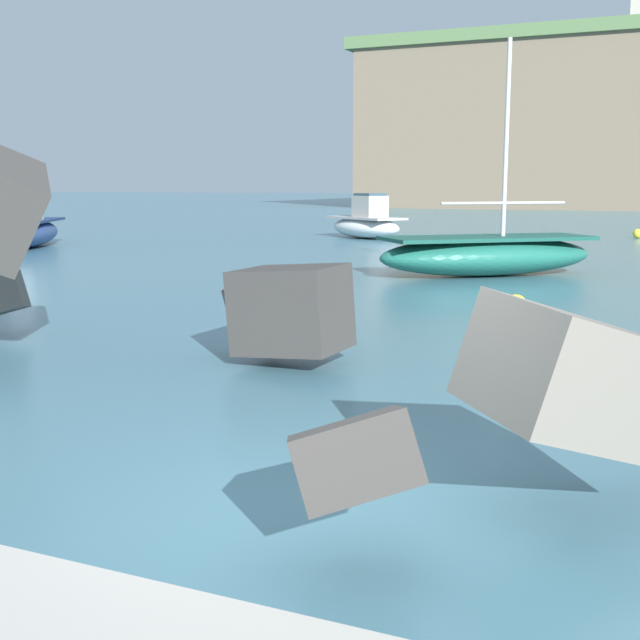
{
  "coord_description": "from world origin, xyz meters",
  "views": [
    {
      "loc": [
        2.33,
        -5.39,
        2.48
      ],
      "look_at": [
        -0.26,
        0.5,
        1.4
      ],
      "focal_mm": 45.74,
      "sensor_mm": 36.0,
      "label": 1
    }
  ],
  "objects_px": {
    "mooring_buoy_inner": "(516,306)",
    "boat_near_left": "(366,224)",
    "boat_near_right": "(487,254)",
    "mooring_buoy_middle": "(638,234)",
    "boat_mid_left": "(27,227)"
  },
  "relations": [
    {
      "from": "boat_near_right",
      "to": "mooring_buoy_middle",
      "type": "relative_size",
      "value": 14.27
    },
    {
      "from": "boat_near_left",
      "to": "mooring_buoy_inner",
      "type": "distance_m",
      "value": 22.73
    },
    {
      "from": "boat_mid_left",
      "to": "mooring_buoy_inner",
      "type": "distance_m",
      "value": 23.02
    },
    {
      "from": "boat_near_left",
      "to": "mooring_buoy_inner",
      "type": "bearing_deg",
      "value": -62.35
    },
    {
      "from": "mooring_buoy_inner",
      "to": "mooring_buoy_middle",
      "type": "distance_m",
      "value": 25.16
    },
    {
      "from": "boat_near_right",
      "to": "mooring_buoy_inner",
      "type": "height_order",
      "value": "boat_near_right"
    },
    {
      "from": "boat_mid_left",
      "to": "boat_near_left",
      "type": "bearing_deg",
      "value": 45.44
    },
    {
      "from": "mooring_buoy_inner",
      "to": "mooring_buoy_middle",
      "type": "relative_size",
      "value": 1.0
    },
    {
      "from": "mooring_buoy_inner",
      "to": "boat_near_left",
      "type": "bearing_deg",
      "value": 117.65
    },
    {
      "from": "boat_near_left",
      "to": "boat_near_right",
      "type": "bearing_deg",
      "value": -57.34
    },
    {
      "from": "boat_near_right",
      "to": "boat_mid_left",
      "type": "distance_m",
      "value": 19.05
    },
    {
      "from": "boat_near_right",
      "to": "mooring_buoy_middle",
      "type": "distance_m",
      "value": 18.51
    },
    {
      "from": "boat_mid_left",
      "to": "mooring_buoy_inner",
      "type": "bearing_deg",
      "value": -24.7
    },
    {
      "from": "boat_near_right",
      "to": "mooring_buoy_inner",
      "type": "bearing_deg",
      "value": -73.37
    },
    {
      "from": "boat_near_left",
      "to": "boat_mid_left",
      "type": "relative_size",
      "value": 0.77
    }
  ]
}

